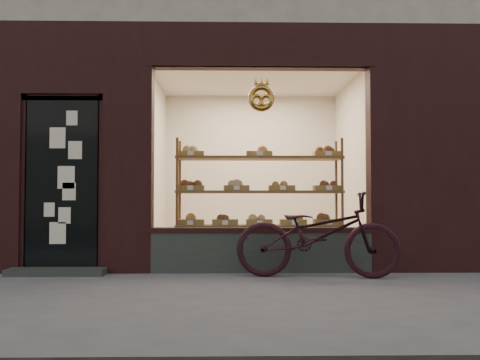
{
  "coord_description": "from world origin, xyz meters",
  "views": [
    {
      "loc": [
        0.05,
        -4.53,
        0.88
      ],
      "look_at": [
        0.18,
        2.0,
        1.14
      ],
      "focal_mm": 40.0,
      "sensor_mm": 36.0,
      "label": 1
    }
  ],
  "objects": [
    {
      "name": "display_shelf",
      "position": [
        0.45,
        2.55,
        0.83
      ],
      "size": [
        2.2,
        0.45,
        1.7
      ],
      "color": "brown",
      "rests_on": "ground"
    },
    {
      "name": "ground",
      "position": [
        0.0,
        0.0,
        0.0
      ],
      "size": [
        90.0,
        90.0,
        0.0
      ],
      "primitive_type": "plane",
      "color": "#515157"
    },
    {
      "name": "bicycle",
      "position": [
        1.07,
        1.63,
        0.49
      ],
      "size": [
        1.95,
        0.9,
        0.99
      ],
      "primitive_type": "imported",
      "rotation": [
        0.0,
        0.0,
        1.43
      ],
      "color": "black",
      "rests_on": "ground"
    }
  ]
}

